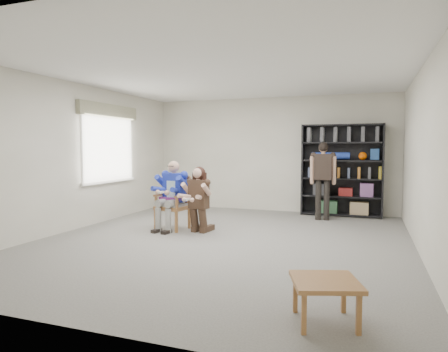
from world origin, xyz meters
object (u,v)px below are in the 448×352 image
at_px(kneeling_woman, 198,200).
at_px(side_table, 325,301).
at_px(standing_man, 323,181).
at_px(seated_man, 172,195).
at_px(bookshelf, 342,170).
at_px(armchair, 173,203).

xyz_separation_m(kneeling_woman, side_table, (2.58, -3.10, -0.41)).
bearing_deg(standing_man, kneeling_woman, -136.39).
height_order(seated_man, bookshelf, bookshelf).
relative_size(armchair, kneeling_woman, 0.84).
distance_m(armchair, side_table, 4.52).
bearing_deg(bookshelf, seated_man, -137.27).
relative_size(kneeling_woman, side_table, 2.13).
xyz_separation_m(armchair, bookshelf, (2.93, 2.71, 0.54)).
distance_m(kneeling_woman, bookshelf, 3.71).
xyz_separation_m(armchair, standing_man, (2.59, 2.01, 0.33)).
bearing_deg(kneeling_woman, bookshelf, 57.54).
height_order(standing_man, side_table, standing_man).
bearing_deg(seated_man, kneeling_woman, -4.40).
bearing_deg(kneeling_woman, standing_man, 53.95).
bearing_deg(armchair, side_table, -38.20).
relative_size(armchair, seated_man, 0.77).
bearing_deg(armchair, seated_man, 0.00).
height_order(bookshelf, standing_man, bookshelf).
relative_size(armchair, side_table, 1.79).
bearing_deg(standing_man, armchair, -145.24).
distance_m(seated_man, side_table, 4.53).
relative_size(kneeling_woman, bookshelf, 0.58).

